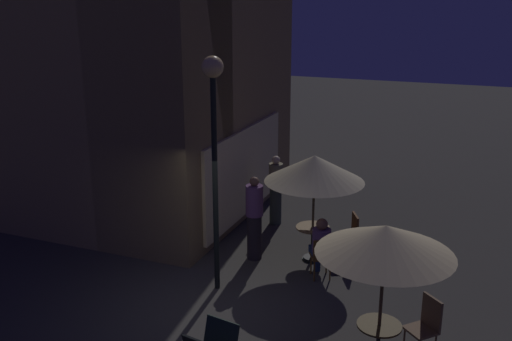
% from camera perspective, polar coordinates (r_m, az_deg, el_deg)
% --- Properties ---
extents(ground_plane, '(60.00, 60.00, 0.00)m').
position_cam_1_polar(ground_plane, '(10.33, -4.67, -13.84)').
color(ground_plane, '#383532').
extents(cafe_building, '(6.29, 7.42, 9.98)m').
position_cam_1_polar(cafe_building, '(13.66, -12.59, 15.33)').
color(cafe_building, '#997C4D').
rests_on(cafe_building, ground).
extents(street_lamp_near_corner, '(0.38, 0.38, 4.32)m').
position_cam_1_polar(street_lamp_near_corner, '(9.96, -4.22, 4.97)').
color(street_lamp_near_corner, black).
rests_on(street_lamp_near_corner, ground).
extents(cafe_table_0, '(0.65, 0.65, 0.77)m').
position_cam_1_polar(cafe_table_0, '(8.83, 12.05, -16.05)').
color(cafe_table_0, black).
rests_on(cafe_table_0, ground).
extents(cafe_table_1, '(0.70, 0.70, 0.74)m').
position_cam_1_polar(cafe_table_1, '(11.98, 5.63, -6.52)').
color(cafe_table_1, black).
rests_on(cafe_table_1, ground).
extents(patio_umbrella_0, '(1.93, 1.93, 2.29)m').
position_cam_1_polar(patio_umbrella_0, '(8.10, 12.72, -6.80)').
color(patio_umbrella_0, black).
rests_on(patio_umbrella_0, ground).
extents(patio_umbrella_1, '(2.01, 2.01, 2.26)m').
position_cam_1_polar(patio_umbrella_1, '(11.49, 5.84, 0.16)').
color(patio_umbrella_1, black).
rests_on(patio_umbrella_1, ground).
extents(cafe_chair_1, '(0.57, 0.57, 0.97)m').
position_cam_1_polar(cafe_chair_1, '(9.29, 16.56, -14.24)').
color(cafe_chair_1, brown).
rests_on(cafe_chair_1, ground).
extents(cafe_chair_2, '(0.52, 0.52, 0.86)m').
position_cam_1_polar(cafe_chair_2, '(11.21, 6.56, -8.30)').
color(cafe_chair_2, brown).
rests_on(cafe_chair_2, ground).
extents(cafe_chair_3, '(0.59, 0.59, 0.97)m').
position_cam_1_polar(cafe_chair_3, '(12.12, 9.31, -6.09)').
color(cafe_chair_3, '#5C3219').
rests_on(cafe_chair_3, ground).
extents(patron_seated_0, '(0.55, 0.49, 1.23)m').
position_cam_1_polar(patron_seated_0, '(11.25, 6.44, -7.17)').
color(patron_seated_0, navy).
rests_on(patron_seated_0, ground).
extents(patron_standing_1, '(0.33, 0.33, 1.69)m').
position_cam_1_polar(patron_standing_1, '(13.68, 1.97, -1.94)').
color(patron_standing_1, '#363E38').
rests_on(patron_standing_1, ground).
extents(patron_standing_2, '(0.36, 0.36, 1.79)m').
position_cam_1_polar(patron_standing_2, '(11.84, -0.16, -4.75)').
color(patron_standing_2, black).
rests_on(patron_standing_2, ground).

